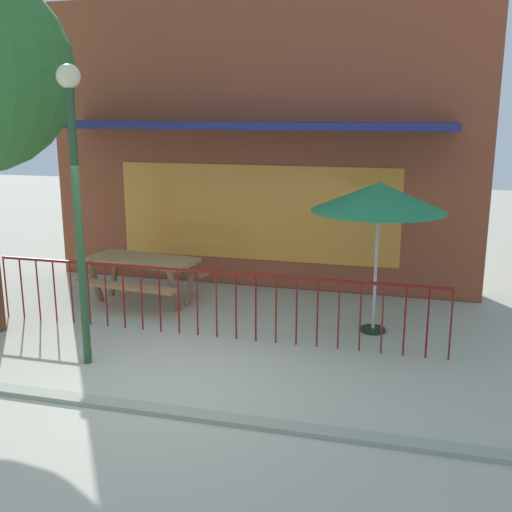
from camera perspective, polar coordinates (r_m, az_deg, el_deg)
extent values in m
plane|color=#ACAB96|center=(7.40, -8.87, -11.77)|extent=(40.00, 40.00, 0.00)
cube|color=maroon|center=(11.42, 0.29, -2.45)|extent=(7.82, 0.54, 0.01)
cube|color=brown|center=(11.00, 0.30, 10.26)|extent=(7.82, 0.50, 5.04)
cube|color=orange|center=(10.88, -0.05, 4.03)|extent=(5.09, 0.02, 1.70)
cube|color=navy|center=(10.27, -0.77, 12.09)|extent=(6.65, 0.98, 0.12)
cube|color=maroon|center=(8.51, -4.67, -1.46)|extent=(6.57, 0.04, 0.04)
cylinder|color=maroon|center=(10.19, -22.32, -2.70)|extent=(0.02, 0.02, 0.95)
cylinder|color=maroon|center=(10.02, -21.02, -2.84)|extent=(0.02, 0.02, 0.95)
cylinder|color=maroon|center=(9.86, -19.67, -2.99)|extent=(0.02, 0.02, 0.95)
cylinder|color=maroon|center=(9.70, -18.28, -3.14)|extent=(0.02, 0.02, 0.95)
cylinder|color=maroon|center=(9.55, -16.84, -3.30)|extent=(0.02, 0.02, 0.95)
cylinder|color=maroon|center=(9.41, -15.35, -3.45)|extent=(0.02, 0.02, 0.95)
cylinder|color=maroon|center=(9.27, -13.82, -3.61)|extent=(0.02, 0.02, 0.95)
cylinder|color=maroon|center=(9.14, -12.25, -3.77)|extent=(0.02, 0.02, 0.95)
cylinder|color=maroon|center=(9.01, -10.63, -3.93)|extent=(0.02, 0.02, 0.95)
cylinder|color=maroon|center=(8.90, -8.96, -4.10)|extent=(0.02, 0.02, 0.95)
cylinder|color=maroon|center=(8.79, -7.25, -4.26)|extent=(0.02, 0.02, 0.95)
cylinder|color=maroon|center=(8.69, -5.50, -4.42)|extent=(0.02, 0.02, 0.95)
cylinder|color=maroon|center=(8.60, -3.71, -4.59)|extent=(0.02, 0.02, 0.95)
cylinder|color=maroon|center=(8.51, -1.88, -4.75)|extent=(0.02, 0.02, 0.95)
cylinder|color=maroon|center=(8.44, -0.02, -4.91)|extent=(0.02, 0.02, 0.95)
cylinder|color=maroon|center=(8.37, 1.88, -5.07)|extent=(0.02, 0.02, 0.95)
cylinder|color=maroon|center=(8.31, 3.80, -5.22)|extent=(0.02, 0.02, 0.95)
cylinder|color=maroon|center=(8.27, 5.75, -5.37)|extent=(0.02, 0.02, 0.95)
cylinder|color=maroon|center=(8.23, 7.72, -5.52)|extent=(0.02, 0.02, 0.95)
cylinder|color=maroon|center=(8.20, 9.71, -5.66)|extent=(0.02, 0.02, 0.95)
cylinder|color=maroon|center=(8.18, 11.71, -5.79)|extent=(0.02, 0.02, 0.95)
cylinder|color=maroon|center=(8.18, 13.72, -5.92)|extent=(0.02, 0.02, 0.95)
cylinder|color=maroon|center=(8.18, 15.73, -6.04)|extent=(0.02, 0.02, 0.95)
cylinder|color=maroon|center=(8.19, 17.73, -6.15)|extent=(0.02, 0.02, 0.95)
cube|color=#9F7A46|center=(10.19, -10.59, -0.36)|extent=(1.87, 0.95, 0.07)
cube|color=#A17448|center=(9.82, -12.19, -2.78)|extent=(1.82, 0.45, 0.05)
cube|color=#9E7445|center=(10.72, -8.99, -1.26)|extent=(1.82, 0.45, 0.05)
cube|color=brown|center=(10.46, -14.76, -2.32)|extent=(0.11, 0.35, 0.78)
cube|color=olive|center=(10.90, -13.05, -1.58)|extent=(0.11, 0.35, 0.78)
cube|color=#875D48|center=(9.69, -7.64, -3.24)|extent=(0.11, 0.35, 0.78)
cube|color=#895E42|center=(10.16, -6.13, -2.40)|extent=(0.11, 0.35, 0.78)
cylinder|color=black|center=(9.10, 10.84, -6.76)|extent=(0.36, 0.36, 0.05)
cylinder|color=#B8B3B9|center=(8.80, 11.14, -0.43)|extent=(0.04, 0.04, 2.12)
cone|color=#207547|center=(8.63, 11.41, 5.44)|extent=(1.88, 1.88, 0.40)
cylinder|color=#234627|center=(7.70, -16.18, 2.15)|extent=(0.10, 0.10, 3.39)
sphere|color=beige|center=(7.57, -17.11, 15.75)|extent=(0.28, 0.28, 0.28)
cube|color=gray|center=(6.89, -11.05, -13.88)|extent=(10.95, 0.20, 0.11)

